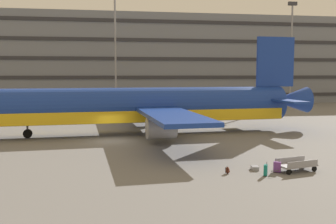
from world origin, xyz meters
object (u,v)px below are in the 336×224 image
object	(u,v)px
airliner	(149,107)
suitcase_teal	(255,168)
suitcase_small	(277,167)
suitcase_silver	(266,170)
baggage_cart	(296,165)
backpack_scuffed	(228,170)

from	to	relation	value
airliner	suitcase_teal	world-z (taller)	airliner
suitcase_small	suitcase_silver	size ratio (longest dim) A/B	1.04
suitcase_teal	baggage_cart	bearing A→B (deg)	-16.64
suitcase_teal	baggage_cart	xyz separation A→B (m)	(2.58, -0.77, 0.30)
baggage_cart	suitcase_teal	bearing A→B (deg)	163.36
suitcase_small	suitcase_silver	distance (m)	1.30
airliner	suitcase_silver	size ratio (longest dim) A/B	42.20
airliner	suitcase_small	size ratio (longest dim) A/B	40.46
suitcase_silver	baggage_cart	world-z (taller)	suitcase_silver
suitcase_silver	backpack_scuffed	bearing A→B (deg)	157.23
baggage_cart	suitcase_small	bearing A→B (deg)	-174.14
suitcase_small	backpack_scuffed	xyz separation A→B (m)	(-3.31, 0.24, -0.17)
backpack_scuffed	baggage_cart	xyz separation A→B (m)	(4.72, -0.10, 0.21)
airliner	backpack_scuffed	world-z (taller)	airliner
suitcase_small	airliner	bearing A→B (deg)	110.09
backpack_scuffed	baggage_cart	distance (m)	4.72
suitcase_silver	backpack_scuffed	xyz separation A→B (m)	(-2.21, 0.93, -0.17)
suitcase_silver	backpack_scuffed	distance (m)	2.40
suitcase_teal	backpack_scuffed	size ratio (longest dim) A/B	1.53
suitcase_teal	suitcase_silver	xyz separation A→B (m)	(0.07, -1.60, 0.26)
airliner	backpack_scuffed	xyz separation A→B (m)	(3.20, -17.55, -2.73)
backpack_scuffed	suitcase_small	bearing A→B (deg)	-4.18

